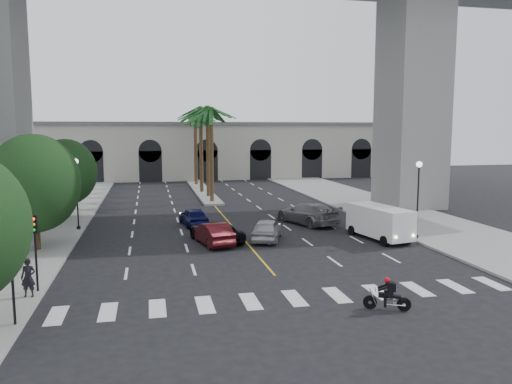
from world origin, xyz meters
name	(u,v)px	position (x,y,z in m)	size (l,w,h in m)	color
ground	(286,288)	(0.00, 0.00, 0.00)	(140.00, 140.00, 0.00)	black
sidewalk_left	(23,235)	(-15.00, 15.00, 0.07)	(8.00, 100.00, 0.15)	gray
sidewalk_right	(412,219)	(15.00, 15.00, 0.07)	(8.00, 100.00, 0.15)	gray
median	(202,190)	(0.00, 38.00, 0.10)	(2.00, 24.00, 0.20)	gray
pier_building	(190,150)	(0.00, 55.00, 4.27)	(71.00, 10.50, 8.50)	beige
bridge	(257,1)	(3.42, 22.00, 18.51)	(75.00, 13.00, 26.00)	gray
palm_a	(211,113)	(0.00, 28.00, 9.10)	(3.20, 3.20, 10.30)	#47331E
palm_b	(207,111)	(0.10, 32.00, 9.37)	(3.20, 3.20, 10.60)	#47331E
palm_c	(201,117)	(-0.20, 36.00, 8.91)	(3.20, 3.20, 10.10)	#47331E
palm_d	(200,111)	(0.15, 40.00, 9.65)	(3.20, 3.20, 10.90)	#47331E
palm_e	(195,116)	(-0.10, 44.00, 9.19)	(3.20, 3.20, 10.40)	#47331E
palm_f	(195,115)	(0.20, 48.00, 9.46)	(3.20, 3.20, 10.70)	#47331E
street_tree_mid	(34,184)	(-13.00, 10.00, 4.21)	(5.44, 5.44, 7.21)	#382616
street_tree_far	(66,172)	(-13.00, 22.00, 3.90)	(5.04, 5.04, 6.68)	#382616
lamp_post_left_far	(77,188)	(-11.40, 16.00, 3.22)	(0.40, 0.40, 5.35)	black
lamp_post_right	(418,193)	(11.40, 8.00, 3.22)	(0.40, 0.40, 5.35)	black
traffic_signal_near	(11,263)	(-11.30, -2.50, 2.51)	(0.25, 0.18, 3.65)	black
traffic_signal_far	(35,240)	(-11.30, 1.50, 2.51)	(0.25, 0.18, 3.65)	black
motorcycle_rider	(389,295)	(3.40, -3.72, 0.64)	(1.82, 0.88, 1.40)	black
car_a	(267,229)	(1.50, 10.15, 0.75)	(1.76, 4.37, 1.49)	#A8A7AC
car_b	(213,233)	(-2.24, 9.65, 0.73)	(1.54, 4.42, 1.46)	#490E13
car_c	(216,231)	(-1.95, 10.39, 0.70)	(2.31, 5.00, 1.39)	black
car_d	(307,213)	(5.96, 15.09, 0.86)	(2.41, 5.94, 1.72)	slate
car_e	(194,216)	(-2.88, 16.41, 0.71)	(1.67, 4.15, 1.42)	#0F1148
cargo_van	(380,221)	(9.07, 8.76, 1.25)	(2.87, 5.54, 2.25)	white
pedestrian_a	(28,278)	(-11.50, 0.74, 1.01)	(0.63, 0.41, 1.73)	black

